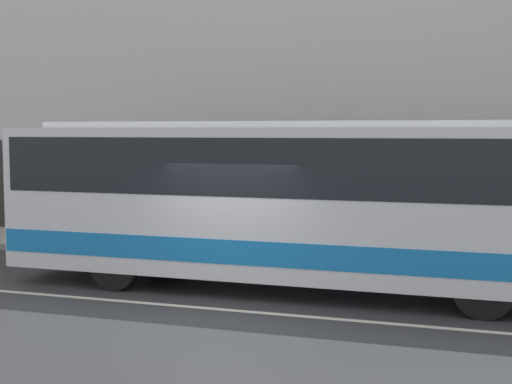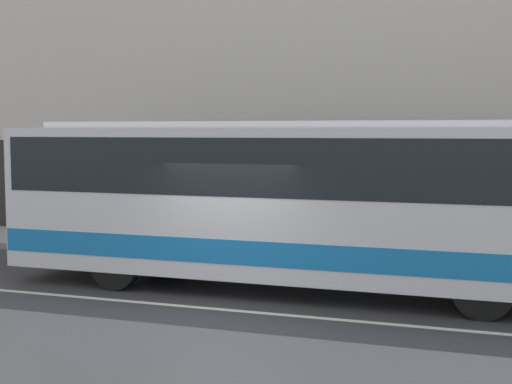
% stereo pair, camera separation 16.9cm
% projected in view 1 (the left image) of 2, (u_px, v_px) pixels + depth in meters
% --- Properties ---
extents(ground_plane, '(60.00, 60.00, 0.00)m').
position_uv_depth(ground_plane, '(217.00, 309.00, 12.37)').
color(ground_plane, '#38383A').
extents(sidewalk, '(60.00, 2.79, 0.15)m').
position_uv_depth(sidewalk, '(297.00, 254.00, 17.47)').
color(sidewalk, '#A09E99').
rests_on(sidewalk, ground_plane).
extents(building_facade, '(60.00, 0.35, 13.20)m').
position_uv_depth(building_facade, '(314.00, 2.00, 18.38)').
color(building_facade, silver).
rests_on(building_facade, ground_plane).
extents(lane_stripe, '(54.00, 0.14, 0.01)m').
position_uv_depth(lane_stripe, '(217.00, 309.00, 12.37)').
color(lane_stripe, beige).
rests_on(lane_stripe, ground_plane).
extents(transit_bus, '(10.85, 2.61, 3.27)m').
position_uv_depth(transit_bus, '(281.00, 195.00, 13.85)').
color(transit_bus, silver).
rests_on(transit_bus, ground_plane).
extents(pedestrian_waiting, '(0.36, 0.36, 1.76)m').
position_uv_depth(pedestrian_waiting, '(349.00, 217.00, 17.32)').
color(pedestrian_waiting, navy).
rests_on(pedestrian_waiting, sidewalk).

